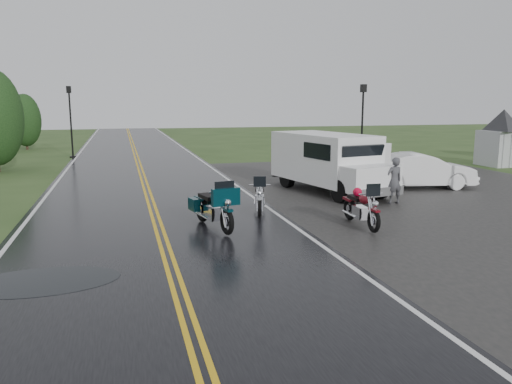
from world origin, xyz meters
TOP-DOWN VIEW (x-y plane):
  - ground at (0.00, 0.00)m, footprint 120.00×120.00m
  - road at (0.00, 10.00)m, footprint 8.00×100.00m
  - parking_pad at (11.00, 5.00)m, footprint 14.00×24.00m
  - visitor_center at (20.00, 12.00)m, footprint 16.00×10.00m
  - motorcycle_red at (5.62, 0.13)m, footprint 0.90×2.27m
  - motorcycle_teal at (1.71, 0.94)m, footprint 1.41×2.60m
  - motorcycle_silver at (3.12, 2.76)m, footprint 1.30×2.24m
  - van_white at (6.57, 4.36)m, footprint 3.54×6.45m
  - person_at_van at (8.31, 3.70)m, footprint 0.63×0.45m
  - sedan_white at (11.12, 6.40)m, footprint 4.65×2.33m
  - lamp_post_far_left at (-4.02, 22.87)m, footprint 0.40×0.40m
  - lamp_post_far_right at (12.41, 14.30)m, footprint 0.40×0.40m
  - tree_left_far at (-7.92, 29.81)m, footprint 2.35×2.35m

SIDE VIEW (x-z plane):
  - ground at x=0.00m, z-range 0.00..0.00m
  - parking_pad at x=11.00m, z-range 0.00..0.03m
  - road at x=0.00m, z-range 0.00..0.04m
  - motorcycle_silver at x=3.12m, z-range 0.00..1.25m
  - motorcycle_red at x=5.62m, z-range 0.00..1.32m
  - motorcycle_teal at x=1.71m, z-range 0.00..1.46m
  - sedan_white at x=11.12m, z-range 0.00..1.46m
  - person_at_van at x=8.31m, z-range 0.00..1.65m
  - van_white at x=6.57m, z-range 0.00..2.40m
  - tree_left_far at x=-7.92m, z-range 0.00..3.62m
  - lamp_post_far_right at x=12.41m, z-range 0.00..4.64m
  - lamp_post_far_left at x=-4.02m, z-range 0.00..4.67m
  - visitor_center at x=20.00m, z-range 0.00..4.80m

